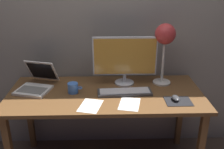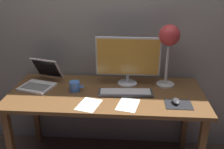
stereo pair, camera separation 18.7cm
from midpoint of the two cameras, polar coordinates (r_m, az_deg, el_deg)
back_wall at (r=2.36m, az=-3.93°, el=12.72°), size 4.80×0.06×2.60m
desk at (r=2.19m, az=-3.85°, el=-5.87°), size 1.60×0.70×0.74m
monitor at (r=2.22m, az=0.51°, el=3.57°), size 0.55×0.17×0.42m
keyboard_main at (r=2.12m, az=0.35°, el=-3.91°), size 0.45×0.16×0.03m
laptop at (r=2.33m, az=-18.20°, el=-1.34°), size 0.35×0.40×0.22m
desk_lamp at (r=2.21m, az=9.25°, el=7.84°), size 0.17×0.17×0.53m
mousepad at (r=2.05m, az=11.89°, el=-5.82°), size 0.20×0.16×0.00m
mouse at (r=2.05m, az=11.37°, el=-5.16°), size 0.06×0.10×0.03m
coffee_mug at (r=2.16m, az=-10.90°, el=-2.96°), size 0.12×0.08×0.08m
paper_sheet_near_mouse at (r=1.96m, az=-7.41°, el=-6.89°), size 0.20×0.24×0.00m
paper_sheet_by_keyboard at (r=1.97m, az=1.23°, el=-6.53°), size 0.19×0.24×0.00m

